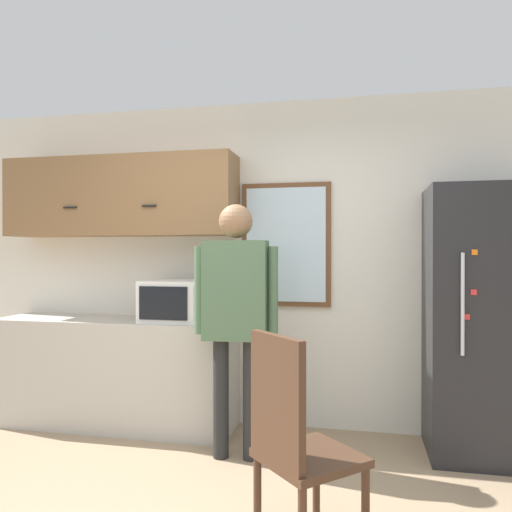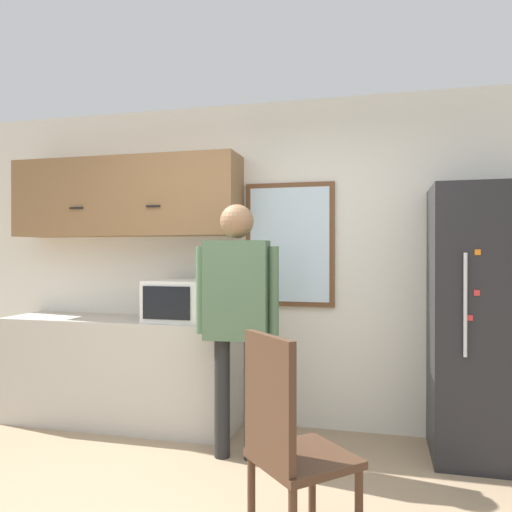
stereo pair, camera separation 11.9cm
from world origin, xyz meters
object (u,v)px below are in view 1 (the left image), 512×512
object	(u,v)px
chair	(294,437)
refrigerator	(487,322)
microwave	(179,301)
person	(236,302)

from	to	relation	value
chair	refrigerator	bearing A→B (deg)	-82.73
microwave	refrigerator	xyz separation A→B (m)	(2.31, -0.02, -0.10)
microwave	chair	size ratio (longest dim) A/B	0.53
person	refrigerator	world-z (taller)	refrigerator
refrigerator	chair	xyz separation A→B (m)	(-1.17, -1.44, -0.39)
microwave	person	xyz separation A→B (m)	(0.58, -0.42, 0.04)
microwave	refrigerator	bearing A→B (deg)	-0.39
refrigerator	chair	bearing A→B (deg)	-129.14
person	chair	world-z (taller)	person
person	chair	distance (m)	1.29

